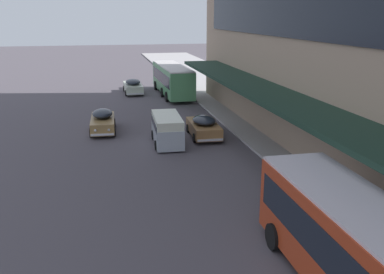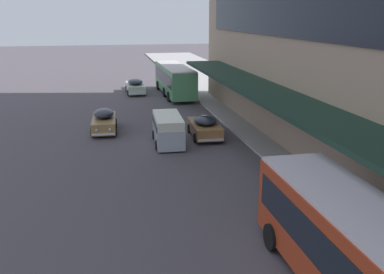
# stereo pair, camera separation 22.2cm
# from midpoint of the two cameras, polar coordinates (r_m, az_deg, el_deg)

# --- Properties ---
(transit_bus_kerbside_front) EXTENTS (2.91, 9.21, 3.16)m
(transit_bus_kerbside_front) POSITION_cam_midpoint_polar(r_m,az_deg,el_deg) (14.09, 21.01, -13.22)
(transit_bus_kerbside_front) COLOR #AF371A
(transit_bus_kerbside_front) RESTS_ON ground
(transit_bus_kerbside_rear) EXTENTS (2.94, 11.16, 3.16)m
(transit_bus_kerbside_rear) POSITION_cam_midpoint_polar(r_m,az_deg,el_deg) (46.23, -2.21, 7.83)
(transit_bus_kerbside_rear) COLOR #51955F
(transit_bus_kerbside_rear) RESTS_ON ground
(sedan_far_back) EXTENTS (2.01, 4.99, 1.61)m
(sedan_far_back) POSITION_cam_midpoint_polar(r_m,az_deg,el_deg) (47.79, -7.44, 6.74)
(sedan_far_back) COLOR beige
(sedan_far_back) RESTS_ON ground
(sedan_lead_mid) EXTENTS (2.09, 4.47, 1.56)m
(sedan_lead_mid) POSITION_cam_midpoint_polar(r_m,az_deg,el_deg) (30.35, 1.91, 1.42)
(sedan_lead_mid) COLOR #9C6C3F
(sedan_lead_mid) RESTS_ON ground
(sedan_second_mid) EXTENTS (1.95, 4.59, 1.65)m
(sedan_second_mid) POSITION_cam_midpoint_polar(r_m,az_deg,el_deg) (32.50, -11.46, 2.15)
(sedan_second_mid) COLOR olive
(sedan_second_mid) RESTS_ON ground
(vw_van) EXTENTS (2.04, 4.62, 1.96)m
(vw_van) POSITION_cam_midpoint_polar(r_m,az_deg,el_deg) (28.78, -3.03, 1.25)
(vw_van) COLOR #AAB3BE
(vw_van) RESTS_ON ground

